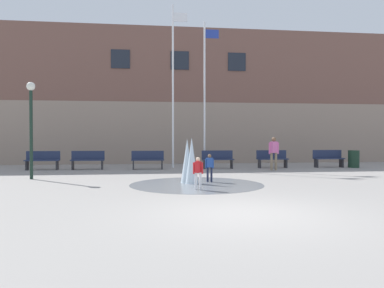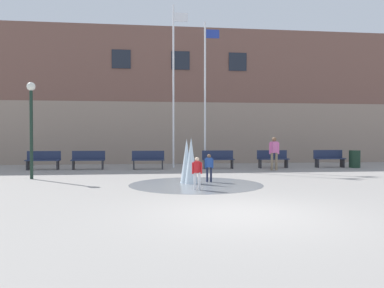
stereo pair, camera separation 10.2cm
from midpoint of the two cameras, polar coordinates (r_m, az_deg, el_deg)
ground_plane at (r=7.90m, az=7.98°, el=-10.50°), size 100.00×100.00×0.00m
library_building at (r=25.63m, az=-2.22°, el=6.69°), size 36.00×6.05×8.23m
splash_fountain at (r=12.77m, az=-0.03°, el=-3.27°), size 4.47×4.47×1.58m
park_bench_left_of_flagpoles at (r=19.57m, az=-21.59°, el=-2.27°), size 1.60×0.44×0.91m
park_bench_under_left_flagpole at (r=19.10m, az=-15.38°, el=-2.32°), size 1.60×0.44×0.91m
park_bench_center at (r=18.65m, az=-6.55°, el=-2.37°), size 1.60×0.44×0.91m
park_bench_under_right_flagpole at (r=19.01m, az=4.15°, el=-2.30°), size 1.60×0.44×0.91m
park_bench_near_trashcan at (r=19.79m, az=12.35°, el=-2.19°), size 1.60×0.44×0.91m
park_bench_far_right at (r=20.98m, az=20.29°, el=-2.05°), size 1.60×0.44×0.91m
teen_by_trashcan at (r=18.34m, az=12.57°, el=-1.02°), size 0.50×0.33×1.59m
child_with_pink_shirt at (r=13.22m, az=2.84°, el=-3.31°), size 0.31×0.13×0.99m
child_in_fountain at (r=11.23m, az=1.04°, el=-4.08°), size 0.31×0.24×0.99m
flagpole_left at (r=19.57m, az=-2.62°, el=9.46°), size 0.80×0.10×8.40m
flagpole_right at (r=19.69m, az=2.23°, el=8.20°), size 0.80×0.10×7.60m
lamp_post_left_lane at (r=15.36m, az=-23.13°, el=4.04°), size 0.32×0.32×3.66m
trash_can at (r=21.24m, az=23.66°, el=-2.12°), size 0.56×0.56×0.90m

